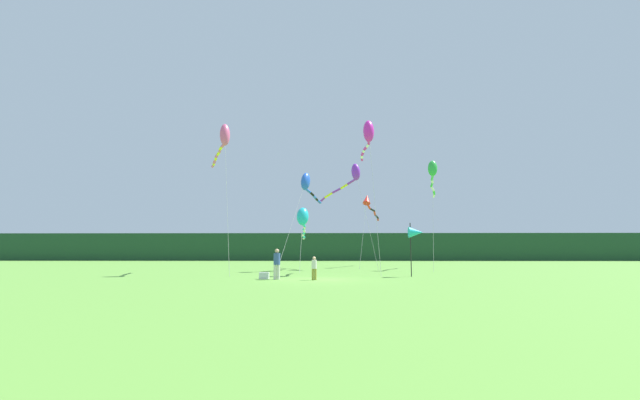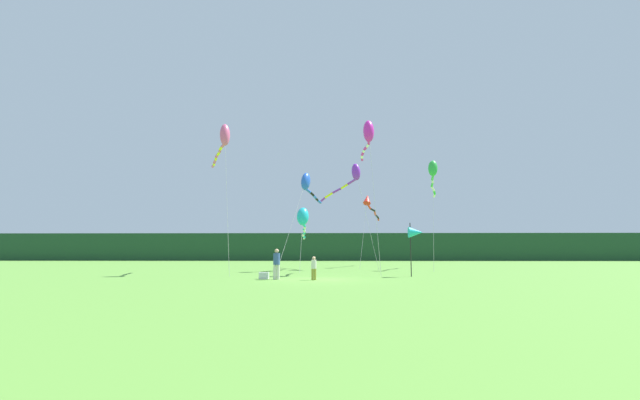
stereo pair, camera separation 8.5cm
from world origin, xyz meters
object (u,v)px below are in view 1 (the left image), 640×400
object	(u,v)px
person_adult	(277,262)
kite_cyan	(303,218)
kite_purple	(352,176)
kite_green	(433,173)
banner_flag_pole	(416,233)
kite_blue	(306,183)
kite_red	(369,204)
kite_rainbow	(224,139)
kite_magenta	(368,133)
person_child	(314,267)
cooler_box	(264,276)

from	to	relation	value
person_adult	kite_cyan	world-z (taller)	kite_cyan
kite_purple	kite_green	size ratio (longest dim) A/B	1.00
banner_flag_pole	kite_green	size ratio (longest dim) A/B	0.35
kite_blue	kite_green	distance (m)	11.61
kite_purple	kite_red	bearing A→B (deg)	65.18
kite_purple	kite_green	xyz separation A→B (m)	(7.19, -1.00, 0.09)
person_adult	kite_green	xyz separation A→B (m)	(12.34, 12.84, 7.62)
banner_flag_pole	kite_rainbow	xyz separation A→B (m)	(-13.27, 2.90, 7.04)
kite_red	kite_rainbow	world-z (taller)	kite_rainbow
kite_magenta	kite_purple	distance (m)	8.12
person_adult	kite_blue	bearing A→B (deg)	83.51
kite_purple	kite_cyan	xyz separation A→B (m)	(-4.30, -3.63, -4.20)
kite_rainbow	person_adult	bearing A→B (deg)	-49.83
kite_magenta	kite_red	bearing A→B (deg)	84.35
banner_flag_pole	kite_blue	distance (m)	11.35
kite_red	kite_green	xyz separation A→B (m)	(5.21, -5.28, 2.19)
kite_blue	kite_green	world-z (taller)	kite_green
kite_red	kite_cyan	world-z (taller)	kite_red
person_child	kite_blue	world-z (taller)	kite_blue
kite_blue	kite_rainbow	size ratio (longest dim) A/B	0.76
kite_purple	kite_red	size ratio (longest dim) A/B	1.00
banner_flag_pole	kite_purple	size ratio (longest dim) A/B	0.35
kite_magenta	kite_cyan	xyz separation A→B (m)	(-5.08, 4.26, -5.96)
kite_magenta	kite_green	distance (m)	9.56
person_child	kite_magenta	xyz separation A→B (m)	(3.78, 6.38, 9.52)
person_adult	kite_cyan	distance (m)	10.76
cooler_box	person_child	bearing A→B (deg)	-14.11
kite_green	kite_rainbow	xyz separation A→B (m)	(-17.08, -7.23, 1.22)
kite_magenta	kite_cyan	world-z (taller)	kite_magenta
person_adult	kite_green	world-z (taller)	kite_green
person_child	kite_purple	size ratio (longest dim) A/B	0.13
kite_magenta	kite_red	size ratio (longest dim) A/B	1.17
kite_rainbow	kite_green	bearing A→B (deg)	22.94
cooler_box	kite_green	world-z (taller)	kite_green
person_adult	kite_rainbow	world-z (taller)	kite_rainbow
kite_purple	kite_green	distance (m)	7.26
person_child	kite_rainbow	xyz separation A→B (m)	(-6.89, 6.05, 9.08)
person_adult	kite_cyan	size ratio (longest dim) A/B	0.25
kite_red	kite_cyan	size ratio (longest dim) A/B	1.40
banner_flag_pole	kite_cyan	bearing A→B (deg)	135.71
kite_magenta	kite_purple	size ratio (longest dim) A/B	1.17
cooler_box	kite_green	distance (m)	19.99
person_adult	kite_magenta	world-z (taller)	kite_magenta
kite_blue	kite_red	size ratio (longest dim) A/B	0.85
kite_red	kite_rainbow	distance (m)	17.57
kite_magenta	kite_green	xyz separation A→B (m)	(6.41, 6.89, -1.66)
banner_flag_pole	kite_red	xyz separation A→B (m)	(-1.40, 15.41, 3.64)
kite_blue	kite_purple	world-z (taller)	kite_purple
kite_cyan	cooler_box	bearing A→B (deg)	-99.25
person_adult	kite_cyan	xyz separation A→B (m)	(0.85, 10.20, 3.32)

